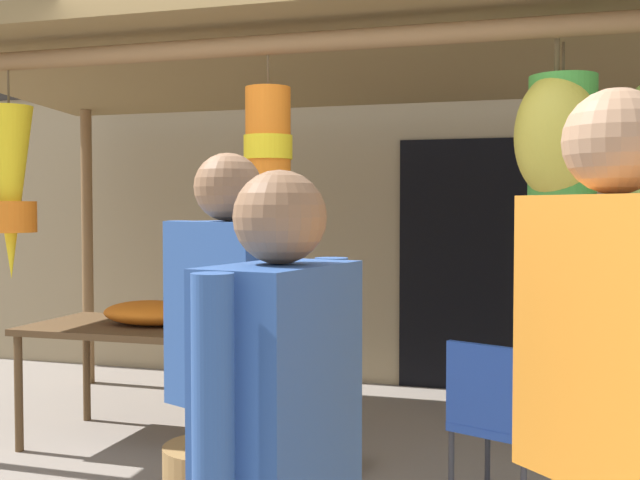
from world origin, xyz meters
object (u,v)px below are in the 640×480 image
wicker_basket_spare (320,454)px  folding_chair (497,415)px  wicker_basket_by_table (213,473)px  display_table (151,336)px  shopper_by_bananas (280,456)px  passerby_at_right (229,359)px  vendor_in_orange (612,405)px  flower_heap_on_table (153,313)px

wicker_basket_spare → folding_chair: bearing=-23.6°
wicker_basket_by_table → wicker_basket_spare: wicker_basket_by_table is taller
display_table → wicker_basket_by_table: display_table is taller
display_table → folding_chair: (2.11, -0.61, -0.17)m
shopper_by_bananas → passerby_at_right: bearing=121.2°
display_table → folding_chair: size_ratio=1.77×
vendor_in_orange → display_table: bearing=135.7°
passerby_at_right → folding_chair: bearing=59.2°
folding_chair → wicker_basket_spare: 1.14m
flower_heap_on_table → vendor_in_orange: (2.47, -2.42, 0.21)m
folding_chair → wicker_basket_spare: folding_chair is taller
display_table → wicker_basket_by_table: (0.75, -0.75, -0.53)m
flower_heap_on_table → passerby_at_right: passerby_at_right is taller
shopper_by_bananas → flower_heap_on_table: bearing=123.8°
folding_chair → shopper_by_bananas: size_ratio=0.55×
display_table → vendor_in_orange: bearing=-44.3°
passerby_at_right → wicker_basket_spare: bearing=96.7°
wicker_basket_by_table → passerby_at_right: bearing=-63.1°
wicker_basket_spare → vendor_in_orange: bearing=-59.0°
folding_chair → wicker_basket_by_table: size_ratio=1.69×
display_table → passerby_at_right: 2.35m
flower_heap_on_table → display_table: bearing=-146.0°
display_table → flower_heap_on_table: (0.01, 0.00, 0.14)m
flower_heap_on_table → folding_chair: 2.22m
folding_chair → wicker_basket_spare: size_ratio=1.86×
passerby_at_right → flower_heap_on_table: bearing=124.8°
wicker_basket_spare → passerby_at_right: 1.94m
folding_chair → passerby_at_right: 1.58m
display_table → passerby_at_right: (1.34, -1.91, 0.29)m
shopper_by_bananas → wicker_basket_spare: bearing=104.5°
wicker_basket_spare → vendor_in_orange: (1.34, -2.23, 0.92)m
vendor_in_orange → passerby_at_right: bearing=156.1°
flower_heap_on_table → folding_chair: size_ratio=0.73×
wicker_basket_by_table → wicker_basket_spare: 0.69m
wicker_basket_spare → shopper_by_bananas: shopper_by_bananas is taller
flower_heap_on_table → shopper_by_bananas: shopper_by_bananas is taller
folding_chair → shopper_by_bananas: shopper_by_bananas is taller
shopper_by_bananas → vendor_in_orange: bearing=15.9°
vendor_in_orange → shopper_by_bananas: bearing=-164.1°
display_table → wicker_basket_spare: (1.13, -0.18, -0.57)m
wicker_basket_by_table → passerby_at_right: size_ratio=0.30×
flower_heap_on_table → vendor_in_orange: vendor_in_orange is taller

